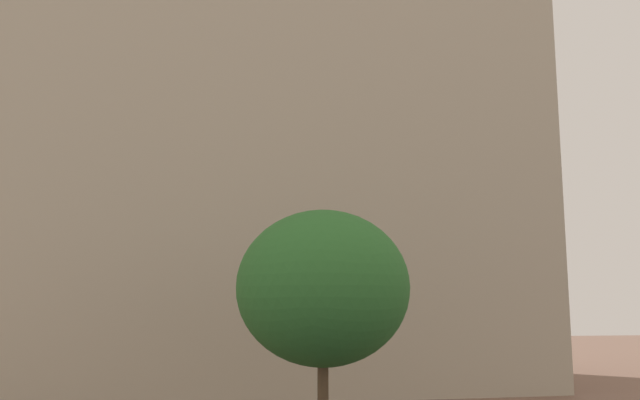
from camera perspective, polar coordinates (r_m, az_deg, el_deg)
name	(u,v)px	position (r m, az deg, el deg)	size (l,w,h in m)	color
landmark_building	(225,131)	(31.51, -7.98, 5.72)	(27.04, 13.13, 34.62)	#B2A893
tree_curb_far	(323,288)	(16.72, 0.25, -7.37)	(4.23, 4.23, 5.69)	brown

